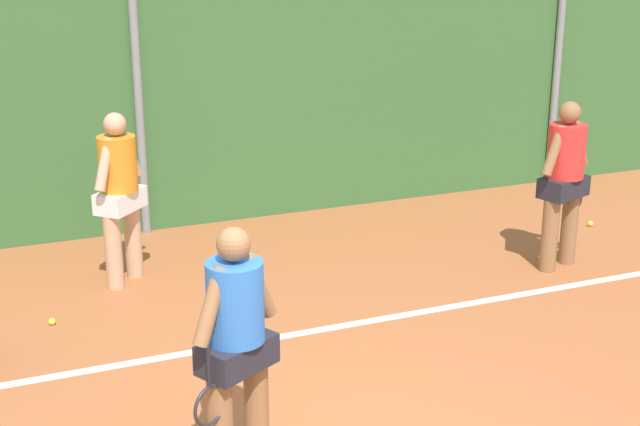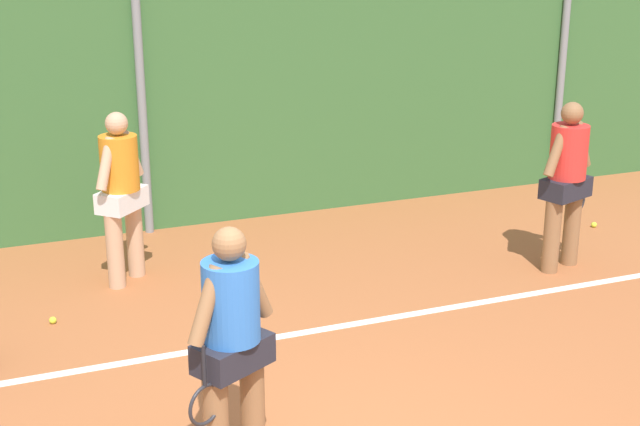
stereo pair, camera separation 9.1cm
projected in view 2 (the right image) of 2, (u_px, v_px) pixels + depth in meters
The scene contains 10 objects.
ground_plane at pixel (248, 385), 7.24m from camera, with size 30.08×30.08×0.00m, color #A85B33.
hedge_fence_backdrop at pixel (140, 113), 10.45m from camera, with size 19.55×0.25×2.78m, color #386633.
fence_post_center at pixel (142, 103), 10.25m from camera, with size 0.10×0.10×3.08m, color gray.
fence_post_right at pixel (562, 73), 12.19m from camera, with size 0.10×0.10×3.08m, color gray.
court_baseline_paint at pixel (223, 346), 7.89m from camera, with size 14.29×0.10×0.01m, color white.
player_foreground_near at pixel (232, 339), 5.86m from camera, with size 0.70×0.51×1.73m.
player_midcourt at pixel (567, 177), 9.34m from camera, with size 0.77×0.46×1.78m.
player_backcourt_far at pixel (121, 188), 9.00m from camera, with size 0.57×0.58×1.75m.
tennis_ball_1 at pixel (53, 320), 8.32m from camera, with size 0.07×0.07×0.07m, color #CCDB33.
tennis_ball_2 at pixel (594, 225), 10.87m from camera, with size 0.07×0.07×0.07m, color #CCDB33.
Camera 2 is at (-1.80, -4.50, 3.57)m, focal length 51.08 mm.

